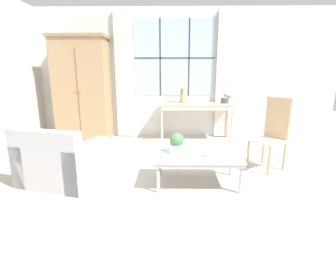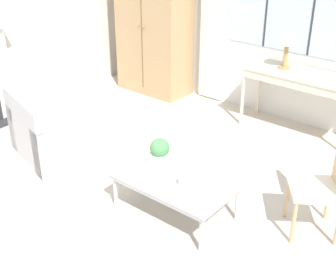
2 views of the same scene
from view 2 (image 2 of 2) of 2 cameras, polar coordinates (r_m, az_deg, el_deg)
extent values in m
plane|color=#BCB2A3|center=(4.56, -4.67, -9.66)|extent=(14.00, 14.00, 0.00)
cube|color=silver|center=(6.32, 14.66, 14.25)|extent=(7.20, 0.06, 2.80)
cube|color=silver|center=(6.79, 5.62, 15.64)|extent=(0.39, 0.06, 2.72)
cube|color=tan|center=(7.16, -1.71, 13.82)|extent=(1.10, 0.55, 2.14)
cube|color=brown|center=(6.96, -3.24, 13.05)|extent=(0.01, 0.01, 1.79)
sphere|color=#997F4C|center=(6.98, -3.60, 13.44)|extent=(0.03, 0.03, 0.03)
sphere|color=#997F4C|center=(6.92, -2.98, 13.32)|extent=(0.03, 0.03, 0.03)
cube|color=beige|center=(5.99, 16.57, 7.28)|extent=(1.56, 0.52, 0.03)
cube|color=beige|center=(6.01, 16.49, 6.70)|extent=(1.50, 0.50, 0.10)
cylinder|color=beige|center=(6.24, 9.07, 4.90)|extent=(0.04, 0.04, 0.78)
cylinder|color=beige|center=(6.61, 11.07, 6.00)|extent=(0.04, 0.04, 0.78)
cylinder|color=#9E7F47|center=(6.12, 13.98, 8.30)|extent=(0.16, 0.16, 0.02)
cylinder|color=#9E7F47|center=(6.07, 14.15, 9.72)|extent=(0.05, 0.05, 0.30)
cone|color=white|center=(6.01, 14.41, 11.88)|extent=(0.27, 0.27, 0.18)
cube|color=#B2B2B7|center=(5.66, -13.35, 0.03)|extent=(1.17, 1.04, 0.43)
cube|color=#B2B2B7|center=(5.40, -16.95, 2.84)|extent=(0.99, 0.42, 0.36)
cube|color=#B2B2B7|center=(5.96, -14.91, 2.04)|extent=(0.41, 0.83, 0.57)
cube|color=#B2B2B7|center=(5.30, -11.75, -0.88)|extent=(0.41, 0.83, 0.57)
cube|color=white|center=(4.33, 17.51, -6.00)|extent=(0.61, 0.61, 0.03)
cylinder|color=tan|center=(4.27, 15.06, -9.99)|extent=(0.04, 0.04, 0.44)
cylinder|color=tan|center=(4.57, 14.30, -7.11)|extent=(0.04, 0.04, 0.44)
cylinder|color=tan|center=(4.66, 18.94, -7.15)|extent=(0.04, 0.04, 0.44)
cube|color=#BCBCC1|center=(4.38, 0.91, -5.01)|extent=(1.12, 0.68, 0.03)
cube|color=#A0A0A4|center=(4.40, 0.91, -5.37)|extent=(1.10, 0.67, 0.04)
cylinder|color=#BCBCC1|center=(4.60, -6.42, -6.47)|extent=(0.04, 0.04, 0.38)
cylinder|color=#BCBCC1|center=(4.06, 4.07, -11.59)|extent=(0.04, 0.04, 0.38)
cylinder|color=#BCBCC1|center=(4.96, -1.67, -3.61)|extent=(0.04, 0.04, 0.38)
cylinder|color=#BCBCC1|center=(4.46, 8.46, -7.86)|extent=(0.04, 0.04, 0.38)
cube|color=white|center=(4.56, -1.01, -2.59)|extent=(0.18, 0.18, 0.11)
sphere|color=#47844C|center=(4.50, -1.02, -1.28)|extent=(0.19, 0.19, 0.19)
cylinder|color=silver|center=(4.24, 1.86, -5.90)|extent=(0.12, 0.12, 0.01)
cylinder|color=white|center=(4.21, 1.87, -5.26)|extent=(0.08, 0.08, 0.10)
cylinder|color=black|center=(4.18, 1.88, -4.61)|extent=(0.00, 0.00, 0.01)
camera|label=1|loc=(2.93, -52.07, -9.69)|focal=28.00mm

